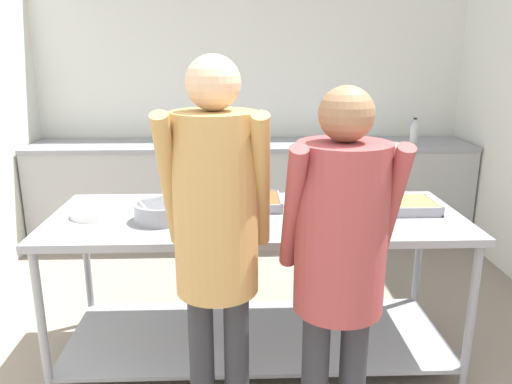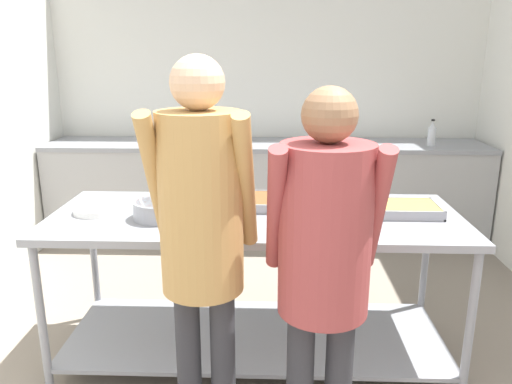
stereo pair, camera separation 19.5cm
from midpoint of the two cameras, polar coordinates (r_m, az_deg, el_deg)
wall_rear at (r=4.98m, az=2.37°, el=10.80°), size 4.22×0.06×2.65m
back_counter at (r=4.77m, az=2.28°, el=0.11°), size 4.06×0.65×0.93m
serving_counter at (r=2.87m, az=1.89°, el=-7.97°), size 2.27×0.87×0.88m
plate_stack at (r=2.90m, az=-15.89°, el=-1.95°), size 0.26×0.26×0.04m
sauce_pan at (r=2.72m, az=-8.86°, el=-1.92°), size 0.43×0.29×0.10m
serving_tray_greens at (r=2.90m, az=0.82°, el=-1.16°), size 0.41×0.32×0.05m
serving_tray_roast at (r=2.78m, az=9.60°, el=-2.18°), size 0.38×0.32×0.05m
serving_tray_vegetables at (r=2.91m, az=17.99°, el=-1.89°), size 0.42×0.28×0.05m
guest_serving_left at (r=1.99m, az=10.63°, el=-6.44°), size 0.46×0.36×1.63m
guest_serving_right at (r=2.01m, az=-3.48°, el=-3.50°), size 0.45×0.36×1.74m
water_bottle at (r=4.81m, az=20.58°, el=6.26°), size 0.07×0.07×0.24m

